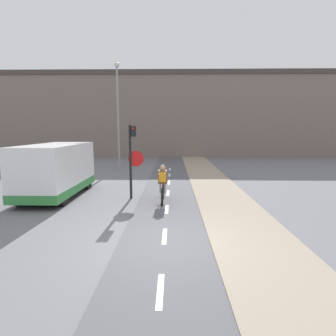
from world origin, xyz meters
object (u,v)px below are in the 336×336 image
at_px(street_lamp_far, 118,106).
at_px(van, 57,171).
at_px(cyclist_near, 163,185).
at_px(traffic_light_pole, 132,154).

bearing_deg(street_lamp_far, van, -97.54).
relative_size(street_lamp_far, cyclist_near, 4.43).
relative_size(traffic_light_pole, cyclist_near, 1.80).
bearing_deg(cyclist_near, street_lamp_far, 111.71).
bearing_deg(cyclist_near, traffic_light_pole, 155.80).
bearing_deg(cyclist_near, van, 169.38).
bearing_deg(van, traffic_light_pole, -4.98).
relative_size(street_lamp_far, van, 1.71).
relative_size(traffic_light_pole, street_lamp_far, 0.41).
height_order(traffic_light_pole, street_lamp_far, street_lamp_far).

